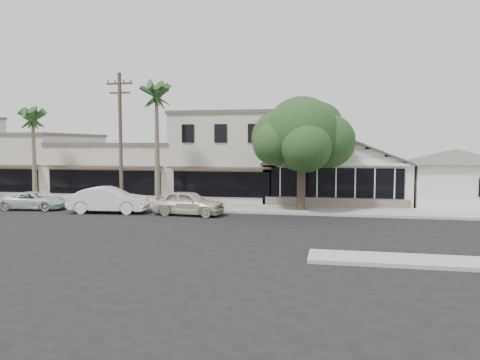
% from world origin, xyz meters
% --- Properties ---
extents(ground, '(140.00, 140.00, 0.00)m').
position_xyz_m(ground, '(0.00, 0.00, 0.00)').
color(ground, black).
rests_on(ground, ground).
extents(sidewalk_north, '(90.00, 3.50, 0.15)m').
position_xyz_m(sidewalk_north, '(-8.00, 6.75, 0.07)').
color(sidewalk_north, '#9E9991').
rests_on(sidewalk_north, ground).
extents(corner_shop, '(10.40, 8.60, 5.10)m').
position_xyz_m(corner_shop, '(5.00, 12.47, 2.62)').
color(corner_shop, silver).
rests_on(corner_shop, ground).
extents(side_cottage, '(6.00, 6.00, 3.00)m').
position_xyz_m(side_cottage, '(13.20, 11.50, 1.50)').
color(side_cottage, silver).
rests_on(side_cottage, ground).
extents(row_building_near, '(8.00, 10.00, 6.50)m').
position_xyz_m(row_building_near, '(-3.00, 13.50, 3.25)').
color(row_building_near, beige).
rests_on(row_building_near, ground).
extents(row_building_midnear, '(10.00, 10.00, 4.20)m').
position_xyz_m(row_building_midnear, '(-12.00, 13.50, 2.10)').
color(row_building_midnear, beige).
rests_on(row_building_midnear, ground).
extents(row_building_midfar, '(11.00, 10.00, 5.00)m').
position_xyz_m(row_building_midfar, '(-22.50, 13.50, 2.50)').
color(row_building_midfar, beige).
rests_on(row_building_midfar, ground).
extents(utility_pole, '(1.80, 0.24, 9.00)m').
position_xyz_m(utility_pole, '(-9.00, 5.20, 4.79)').
color(utility_pole, brown).
rests_on(utility_pole, ground).
extents(car_0, '(4.56, 2.15, 1.51)m').
position_xyz_m(car_0, '(-3.83, 3.62, 0.75)').
color(car_0, beige).
rests_on(car_0, ground).
extents(car_1, '(5.14, 2.28, 1.64)m').
position_xyz_m(car_1, '(-9.07, 3.54, 0.82)').
color(car_1, white).
rests_on(car_1, ground).
extents(car_2, '(4.44, 2.43, 1.18)m').
position_xyz_m(car_2, '(-14.65, 3.93, 0.59)').
color(car_2, silver).
rests_on(car_2, ground).
extents(shade_tree, '(6.62, 5.99, 7.35)m').
position_xyz_m(shade_tree, '(2.77, 6.45, 4.84)').
color(shade_tree, '#49392C').
rests_on(shade_tree, ground).
extents(palm_east, '(3.56, 3.56, 8.82)m').
position_xyz_m(palm_east, '(-6.62, 5.64, 7.56)').
color(palm_east, '#726651').
rests_on(palm_east, ground).
extents(palm_mid, '(2.85, 2.85, 7.32)m').
position_xyz_m(palm_mid, '(-16.18, 6.20, 6.23)').
color(palm_mid, '#726651').
rests_on(palm_mid, ground).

